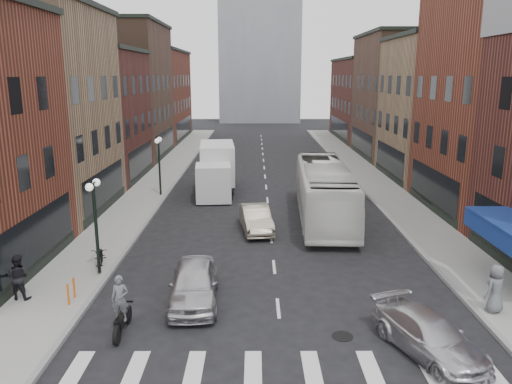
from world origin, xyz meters
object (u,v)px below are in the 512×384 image
Objects in this scene: streetlamp_far at (159,155)px; ped_left_solo at (18,277)px; sedan_left_far at (256,219)px; box_truck at (216,170)px; sedan_left_near at (194,283)px; parked_bicycle at (101,257)px; streetlamp_near at (95,209)px; bike_rack at (71,291)px; ped_right_c at (496,288)px; motorcycle_rider at (121,307)px; transit_bus at (324,192)px; curb_car at (429,336)px.

streetlamp_far reaches higher than ped_left_solo.
sedan_left_far is 2.42× the size of ped_left_solo.
box_truck is at bearing -103.17° from ped_left_solo.
sedan_left_near is 9.01m from sedan_left_far.
streetlamp_near is at bearing -93.17° from parked_bicycle.
bike_rack is at bearing -104.77° from parked_bicycle.
ped_right_c reaches higher than parked_bicycle.
sedan_left_far is (6.60, 6.23, -2.23)m from streetlamp_near.
motorcycle_rider is at bearing -99.25° from box_truck.
ped_left_solo is at bearing -113.39° from box_truck.
streetlamp_far is at bearing -78.68° from ped_right_c.
streetlamp_far is at bearing 89.31° from bike_rack.
transit_bus is at bearing 56.77° from sedan_left_near.
box_truck is at bearing 99.21° from sedan_left_far.
sedan_left_near is 6.49m from ped_left_solo.
streetlamp_far is at bearing 101.07° from sedan_left_near.
box_truck is at bearing 89.44° from curb_car.
streetlamp_near is 2.02× the size of motorcycle_rider.
streetlamp_far is (0.00, 14.00, 0.00)m from streetlamp_near.
motorcycle_rider is at bearing -119.41° from transit_bus.
sedan_left_near is (2.08, 2.34, -0.21)m from motorcycle_rider.
streetlamp_near is 2.35m from parked_bicycle.
sedan_left_near is at bearing -30.09° from streetlamp_near.
ped_right_c reaches higher than sedan_left_far.
streetlamp_far reaches higher than parked_bicycle.
streetlamp_far is 2.02× the size of motorcycle_rider.
bike_rack is 15.19m from ped_right_c.
ped_left_solo is at bearing -97.61° from streetlamp_far.
streetlamp_far is 0.52× the size of box_truck.
parked_bicycle is at bearing -140.62° from transit_bus.
curb_car is 2.25× the size of parked_bicycle.
bike_rack is 0.19× the size of sedan_left_far.
sedan_left_near is at bearing -117.06° from transit_bus.
curb_car is at bearing -28.77° from sedan_left_near.
transit_bus is (10.79, 11.25, 1.09)m from bike_rack.
sedan_left_near is at bearing -174.60° from ped_left_solo.
box_truck is 1.81× the size of sedan_left_near.
curb_car is (11.83, -6.04, -2.30)m from streetlamp_near.
box_truck is at bearing 137.90° from transit_bus.
curb_car reaches higher than bike_rack.
motorcycle_rider is at bearing -23.44° from ped_right_c.
bike_rack is at bearing 179.10° from ped_left_solo.
transit_bus is at bearing -133.75° from ped_left_solo.
motorcycle_rider is 0.49× the size of curb_car.
box_truck is 22.81m from curb_car.
bike_rack is 0.43× the size of parked_bicycle.
bike_rack is at bearing -90.69° from streetlamp_far.
transit_bus reaches higher than ped_left_solo.
streetlamp_near and streetlamp_far have the same top height.
curb_car is 13.64m from parked_bicycle.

